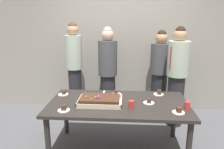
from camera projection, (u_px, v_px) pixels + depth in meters
name	position (u px, v px, depth m)	size (l,w,h in m)	color
ground_plane	(118.00, 149.00, 3.10)	(12.00, 12.00, 0.00)	#5B5B60
interior_back_panel	(122.00, 35.00, 4.26)	(8.00, 0.12, 3.00)	#9E998E
party_table	(118.00, 108.00, 2.93)	(1.88, 0.98, 0.73)	#2D2826
sheet_cake	(100.00, 100.00, 2.87)	(0.58, 0.39, 0.11)	beige
plated_slice_near_left	(63.00, 93.00, 3.20)	(0.15, 0.15, 0.07)	white
plated_slice_near_right	(159.00, 93.00, 3.20)	(0.15, 0.15, 0.07)	white
plated_slice_far_left	(149.00, 102.00, 2.88)	(0.15, 0.15, 0.07)	white
plated_slice_far_right	(64.00, 109.00, 2.65)	(0.15, 0.15, 0.07)	white
plated_slice_center_front	(116.00, 93.00, 3.20)	(0.15, 0.15, 0.07)	white
plated_slice_center_back	(179.00, 111.00, 2.59)	(0.15, 0.15, 0.07)	white
drink_cup_nearest	(131.00, 104.00, 2.72)	(0.07, 0.07, 0.10)	red
drink_cup_middle	(187.00, 105.00, 2.69)	(0.07, 0.07, 0.10)	red
cake_server_utensil	(104.00, 93.00, 3.27)	(0.03, 0.20, 0.01)	silver
person_serving_front	(108.00, 71.00, 3.97)	(0.34, 0.34, 1.69)	#28282D
person_green_shirt_behind	(160.00, 73.00, 4.01)	(0.36, 0.36, 1.63)	#28282D
person_striped_tie_right	(177.00, 76.00, 3.63)	(0.35, 0.35, 1.71)	#28282D
person_far_right_suit	(74.00, 68.00, 4.00)	(0.30, 0.30, 1.77)	#28282D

